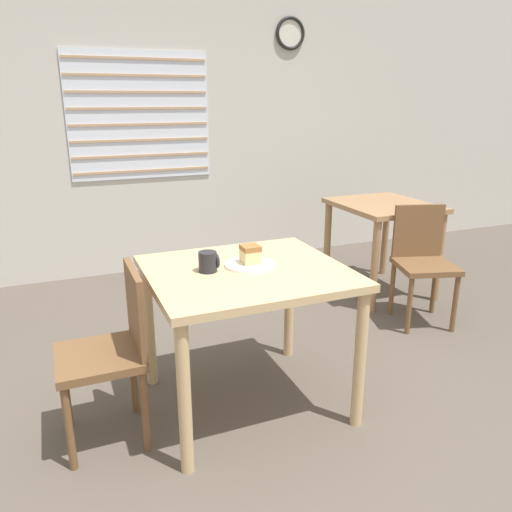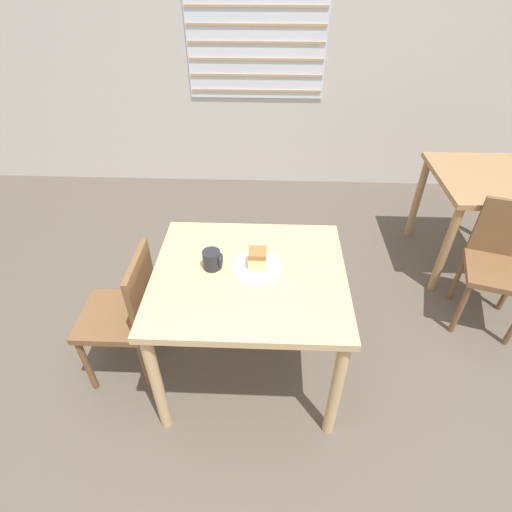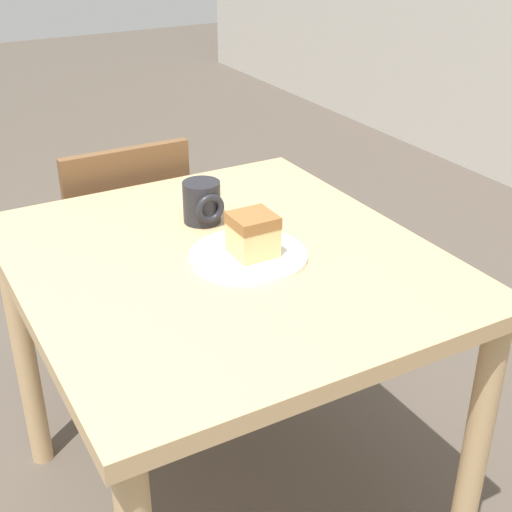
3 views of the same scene
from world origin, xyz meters
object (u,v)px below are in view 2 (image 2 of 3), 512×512
Objects in this scene: coffee_mug at (213,260)px; plate at (256,267)px; dining_table_near at (249,289)px; chair_near_window at (126,312)px; cake_slice at (258,258)px; dining_table_far at (482,194)px; chair_far_corner at (499,262)px.

plate is at bearing 1.01° from coffee_mug.
dining_table_near is 0.72m from chair_near_window.
plate is 2.79× the size of cake_slice.
plate is at bearing -146.48° from dining_table_far.
chair_near_window is at bearing -175.13° from plate.
cake_slice reaches higher than plate.
plate is (-1.56, -0.48, 0.30)m from chair_far_corner.
plate is at bearing -126.04° from cake_slice.
plate is (0.73, 0.06, 0.30)m from chair_near_window.
cake_slice is at bearing 49.96° from dining_table_near.
chair_near_window is 1.00× the size of chair_far_corner.
coffee_mug is at bearing -148.25° from chair_far_corner.
chair_far_corner reaches higher than dining_table_far.
dining_table_near is 0.25m from coffee_mug.
chair_near_window reaches higher than plate.
chair_far_corner is (-0.08, -0.61, -0.16)m from dining_table_far.
chair_far_corner is at bearing 16.80° from cake_slice.
chair_far_corner is at bearing -97.24° from dining_table_far.
coffee_mug reaches higher than plate.
chair_near_window is at bearing -178.29° from dining_table_near.
chair_near_window is 0.61m from coffee_mug.
coffee_mug is at bearing -176.96° from cake_slice.
coffee_mug is (-0.23, -0.01, -0.01)m from cake_slice.
chair_near_window is at bearing -154.14° from dining_table_far.
chair_far_corner is (1.59, 0.52, -0.19)m from dining_table_near.
dining_table_far is 2.63m from chair_near_window.
plate is 2.57× the size of coffee_mug.
chair_far_corner is 1.66m from plate.
dining_table_near is at bearing -130.79° from plate.
cake_slice is (0.73, 0.07, 0.36)m from chair_near_window.
coffee_mug reaches higher than dining_table_far.
chair_far_corner is (2.28, 0.54, 0.00)m from chair_near_window.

